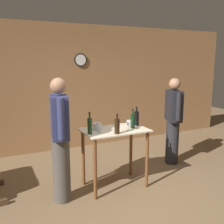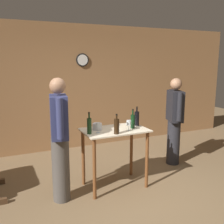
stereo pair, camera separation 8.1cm
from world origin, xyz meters
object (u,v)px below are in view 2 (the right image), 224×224
(wine_glass_near_left, at_px, (98,125))
(wine_bottle_left, at_px, (117,126))
(wine_bottle_far_left, at_px, (89,125))
(person_host, at_px, (174,120))
(wine_glass_near_center, at_px, (129,123))
(ice_bucket, at_px, (97,127))
(wine_bottle_right, at_px, (137,118))
(wine_bottle_center, at_px, (133,121))
(person_visitor_with_scarf, at_px, (60,138))

(wine_glass_near_left, bearing_deg, wine_bottle_left, -35.07)
(wine_bottle_far_left, bearing_deg, person_host, 13.43)
(wine_glass_near_center, xyz_separation_m, ice_bucket, (-0.41, 0.23, -0.06))
(wine_bottle_far_left, distance_m, wine_glass_near_left, 0.13)
(wine_bottle_right, distance_m, ice_bucket, 0.68)
(wine_bottle_center, distance_m, wine_bottle_right, 0.19)
(wine_glass_near_left, distance_m, person_visitor_with_scarf, 0.57)
(wine_bottle_far_left, xyz_separation_m, wine_glass_near_left, (0.13, -0.01, -0.01))
(wine_bottle_center, distance_m, ice_bucket, 0.55)
(wine_bottle_right, height_order, wine_glass_near_left, wine_bottle_right)
(wine_bottle_right, height_order, wine_glass_near_center, wine_bottle_right)
(wine_bottle_right, xyz_separation_m, wine_glass_near_center, (-0.26, -0.22, -0.01))
(wine_bottle_right, relative_size, person_host, 0.19)
(wine_bottle_far_left, height_order, person_visitor_with_scarf, person_visitor_with_scarf)
(person_visitor_with_scarf, bearing_deg, wine_bottle_center, 1.54)
(wine_bottle_far_left, height_order, wine_glass_near_left, wine_bottle_far_left)
(wine_bottle_right, distance_m, wine_glass_near_center, 0.34)
(person_host, bearing_deg, person_visitor_with_scarf, -168.84)
(wine_bottle_center, xyz_separation_m, person_visitor_with_scarf, (-1.14, -0.03, -0.12))
(wine_bottle_far_left, distance_m, wine_glass_near_center, 0.60)
(person_visitor_with_scarf, bearing_deg, wine_bottle_left, -11.23)
(wine_glass_near_center, bearing_deg, person_visitor_with_scarf, 176.37)
(wine_bottle_right, height_order, person_visitor_with_scarf, person_visitor_with_scarf)
(wine_glass_near_center, height_order, person_host, person_host)
(wine_bottle_center, xyz_separation_m, wine_bottle_right, (0.14, 0.13, 0.01))
(ice_bucket, bearing_deg, wine_glass_near_left, -106.51)
(ice_bucket, bearing_deg, wine_glass_near_center, -28.71)
(wine_bottle_far_left, height_order, wine_glass_near_center, wine_bottle_far_left)
(wine_bottle_right, bearing_deg, person_visitor_with_scarf, -173.07)
(wine_bottle_center, bearing_deg, wine_bottle_right, 41.19)
(wine_glass_near_center, bearing_deg, wine_bottle_right, 40.12)
(wine_bottle_far_left, bearing_deg, ice_bucket, 40.68)
(wine_glass_near_left, bearing_deg, wine_bottle_center, 3.08)
(wine_bottle_left, bearing_deg, ice_bucket, 118.38)
(wine_glass_near_center, distance_m, person_host, 1.34)
(wine_bottle_left, height_order, wine_glass_near_center, wine_bottle_left)
(wine_bottle_center, bearing_deg, wine_glass_near_left, -176.92)
(wine_glass_near_left, relative_size, person_visitor_with_scarf, 0.09)
(wine_bottle_far_left, relative_size, ice_bucket, 2.22)
(wine_bottle_left, distance_m, wine_bottle_right, 0.59)
(wine_glass_near_left, xyz_separation_m, person_visitor_with_scarf, (-0.56, 0.00, -0.11))
(wine_bottle_center, height_order, person_host, person_host)
(wine_glass_near_left, distance_m, wine_glass_near_center, 0.47)
(wine_bottle_left, xyz_separation_m, wine_glass_near_center, (0.24, 0.09, -0.00))
(wine_bottle_left, xyz_separation_m, person_host, (1.47, 0.60, -0.17))
(wine_glass_near_center, bearing_deg, wine_bottle_left, -159.71)
(wine_bottle_left, relative_size, person_visitor_with_scarf, 0.17)
(wine_bottle_far_left, bearing_deg, wine_bottle_center, 1.79)
(wine_glass_near_left, xyz_separation_m, person_host, (1.69, 0.44, -0.17))
(wine_bottle_far_left, distance_m, person_host, 1.88)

